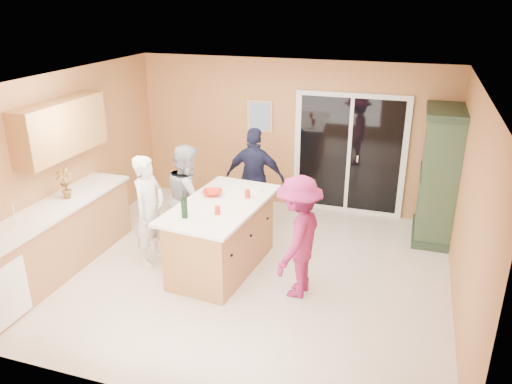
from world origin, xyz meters
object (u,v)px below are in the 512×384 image
(woman_navy, at_px, (255,178))
(green_hutch, at_px, (439,177))
(woman_white, at_px, (149,211))
(woman_magenta, at_px, (298,237))
(woman_grey, at_px, (189,198))
(kitchen_island, at_px, (222,238))

(woman_navy, bearing_deg, green_hutch, -172.92)
(woman_white, relative_size, woman_navy, 0.96)
(woman_magenta, bearing_deg, woman_grey, -104.39)
(woman_white, xyz_separation_m, woman_magenta, (2.16, -0.15, -0.00))
(woman_white, xyz_separation_m, woman_grey, (0.32, 0.59, 0.01))
(green_hutch, bearing_deg, woman_grey, -156.93)
(green_hutch, relative_size, woman_magenta, 1.30)
(woman_navy, height_order, woman_magenta, woman_navy)
(woman_white, bearing_deg, kitchen_island, -77.20)
(kitchen_island, xyz_separation_m, woman_white, (-1.02, -0.13, 0.33))
(woman_grey, bearing_deg, woman_magenta, -136.93)
(woman_grey, height_order, woman_magenta, woman_grey)
(woman_grey, bearing_deg, green_hutch, -91.88)
(kitchen_island, xyz_separation_m, woman_navy, (0.00, 1.48, 0.36))
(green_hutch, xyz_separation_m, woman_white, (-3.81, -2.07, -0.21))
(kitchen_island, bearing_deg, woman_white, -167.39)
(woman_grey, distance_m, woman_navy, 1.24)
(kitchen_island, distance_m, woman_magenta, 1.22)
(woman_magenta, bearing_deg, woman_navy, -139.56)
(green_hutch, height_order, woman_navy, green_hutch)
(kitchen_island, distance_m, woman_grey, 0.90)
(woman_grey, bearing_deg, kitchen_island, -148.20)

